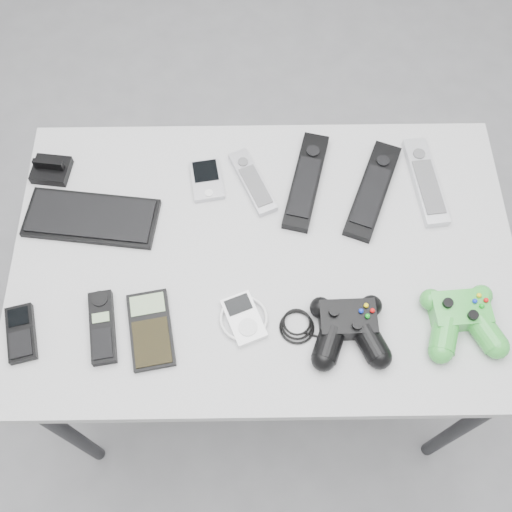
{
  "coord_description": "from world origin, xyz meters",
  "views": [
    {
      "loc": [
        -0.1,
        -0.54,
        1.81
      ],
      "look_at": [
        -0.09,
        0.0,
        0.72
      ],
      "focal_mm": 42.0,
      "sensor_mm": 36.0,
      "label": 1
    }
  ],
  "objects_px": {
    "cordless_handset": "(102,327)",
    "pda_keyboard": "(91,218)",
    "pda": "(207,180)",
    "remote_silver_a": "(252,181)",
    "remote_black_b": "(373,190)",
    "controller_green": "(462,318)",
    "mp3_player": "(244,318)",
    "calculator": "(151,330)",
    "remote_black_a": "(306,181)",
    "desk": "(264,266)",
    "remote_silver_b": "(426,181)",
    "mobile_phone": "(21,333)",
    "controller_black": "(349,327)"
  },
  "relations": [
    {
      "from": "mobile_phone",
      "to": "mp3_player",
      "type": "bearing_deg",
      "value": -10.51
    },
    {
      "from": "pda_keyboard",
      "to": "remote_silver_b",
      "type": "relative_size",
      "value": 1.25
    },
    {
      "from": "remote_black_a",
      "to": "mp3_player",
      "type": "xyz_separation_m",
      "value": [
        -0.14,
        -0.32,
        -0.0
      ]
    },
    {
      "from": "remote_black_a",
      "to": "pda",
      "type": "bearing_deg",
      "value": -167.7
    },
    {
      "from": "remote_black_a",
      "to": "remote_silver_b",
      "type": "distance_m",
      "value": 0.26
    },
    {
      "from": "pda",
      "to": "calculator",
      "type": "height_order",
      "value": "same"
    },
    {
      "from": "pda_keyboard",
      "to": "cordless_handset",
      "type": "relative_size",
      "value": 1.9
    },
    {
      "from": "pda_keyboard",
      "to": "calculator",
      "type": "bearing_deg",
      "value": -53.3
    },
    {
      "from": "desk",
      "to": "controller_green",
      "type": "xyz_separation_m",
      "value": [
        0.38,
        -0.16,
        0.09
      ]
    },
    {
      "from": "pda",
      "to": "mobile_phone",
      "type": "distance_m",
      "value": 0.5
    },
    {
      "from": "remote_silver_b",
      "to": "pda_keyboard",
      "type": "bearing_deg",
      "value": -179.78
    },
    {
      "from": "calculator",
      "to": "remote_black_b",
      "type": "bearing_deg",
      "value": 24.08
    },
    {
      "from": "cordless_handset",
      "to": "calculator",
      "type": "bearing_deg",
      "value": -12.08
    },
    {
      "from": "remote_silver_a",
      "to": "mobile_phone",
      "type": "bearing_deg",
      "value": -166.01
    },
    {
      "from": "desk",
      "to": "pda_keyboard",
      "type": "distance_m",
      "value": 0.38
    },
    {
      "from": "desk",
      "to": "pda",
      "type": "height_order",
      "value": "pda"
    },
    {
      "from": "controller_green",
      "to": "remote_black_b",
      "type": "bearing_deg",
      "value": 110.39
    },
    {
      "from": "remote_silver_a",
      "to": "remote_silver_b",
      "type": "distance_m",
      "value": 0.38
    },
    {
      "from": "remote_black_b",
      "to": "remote_silver_b",
      "type": "xyz_separation_m",
      "value": [
        0.12,
        0.02,
        -0.0
      ]
    },
    {
      "from": "pda_keyboard",
      "to": "mobile_phone",
      "type": "distance_m",
      "value": 0.28
    },
    {
      "from": "calculator",
      "to": "mobile_phone",
      "type": "bearing_deg",
      "value": 171.07
    },
    {
      "from": "desk",
      "to": "remote_black_b",
      "type": "height_order",
      "value": "remote_black_b"
    },
    {
      "from": "calculator",
      "to": "controller_black",
      "type": "xyz_separation_m",
      "value": [
        0.38,
        -0.01,
        0.02
      ]
    },
    {
      "from": "mobile_phone",
      "to": "mp3_player",
      "type": "xyz_separation_m",
      "value": [
        0.43,
        0.03,
        -0.0
      ]
    },
    {
      "from": "controller_black",
      "to": "controller_green",
      "type": "height_order",
      "value": "same"
    },
    {
      "from": "remote_black_a",
      "to": "calculator",
      "type": "distance_m",
      "value": 0.47
    },
    {
      "from": "cordless_handset",
      "to": "pda_keyboard",
      "type": "bearing_deg",
      "value": 92.1
    },
    {
      "from": "remote_black_b",
      "to": "controller_green",
      "type": "distance_m",
      "value": 0.33
    },
    {
      "from": "remote_silver_b",
      "to": "calculator",
      "type": "distance_m",
      "value": 0.67
    },
    {
      "from": "controller_green",
      "to": "mp3_player",
      "type": "bearing_deg",
      "value": 174.34
    },
    {
      "from": "controller_green",
      "to": "cordless_handset",
      "type": "bearing_deg",
      "value": 176.21
    },
    {
      "from": "mp3_player",
      "to": "cordless_handset",
      "type": "bearing_deg",
      "value": 161.7
    },
    {
      "from": "cordless_handset",
      "to": "controller_green",
      "type": "relative_size",
      "value": 0.89
    },
    {
      "from": "desk",
      "to": "mobile_phone",
      "type": "height_order",
      "value": "mobile_phone"
    },
    {
      "from": "pda_keyboard",
      "to": "calculator",
      "type": "height_order",
      "value": "pda_keyboard"
    },
    {
      "from": "calculator",
      "to": "mp3_player",
      "type": "relative_size",
      "value": 1.55
    },
    {
      "from": "calculator",
      "to": "pda",
      "type": "bearing_deg",
      "value": 63.77
    },
    {
      "from": "remote_silver_a",
      "to": "pda_keyboard",
      "type": "bearing_deg",
      "value": 170.76
    },
    {
      "from": "pda_keyboard",
      "to": "remote_black_b",
      "type": "distance_m",
      "value": 0.61
    },
    {
      "from": "pda",
      "to": "remote_silver_a",
      "type": "bearing_deg",
      "value": -12.53
    },
    {
      "from": "pda_keyboard",
      "to": "pda",
      "type": "distance_m",
      "value": 0.26
    },
    {
      "from": "remote_black_a",
      "to": "desk",
      "type": "bearing_deg",
      "value": -104.51
    },
    {
      "from": "pda",
      "to": "remote_silver_a",
      "type": "xyz_separation_m",
      "value": [
        0.1,
        -0.01,
        0.0
      ]
    },
    {
      "from": "remote_black_a",
      "to": "remote_silver_b",
      "type": "height_order",
      "value": "remote_black_a"
    },
    {
      "from": "remote_silver_b",
      "to": "mobile_phone",
      "type": "distance_m",
      "value": 0.9
    },
    {
      "from": "remote_black_a",
      "to": "remote_silver_a",
      "type": "bearing_deg",
      "value": -166.31
    },
    {
      "from": "cordless_handset",
      "to": "controller_green",
      "type": "height_order",
      "value": "controller_green"
    },
    {
      "from": "pda",
      "to": "remote_black_b",
      "type": "distance_m",
      "value": 0.36
    },
    {
      "from": "mp3_player",
      "to": "controller_green",
      "type": "distance_m",
      "value": 0.42
    },
    {
      "from": "remote_silver_a",
      "to": "controller_black",
      "type": "height_order",
      "value": "controller_black"
    }
  ]
}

